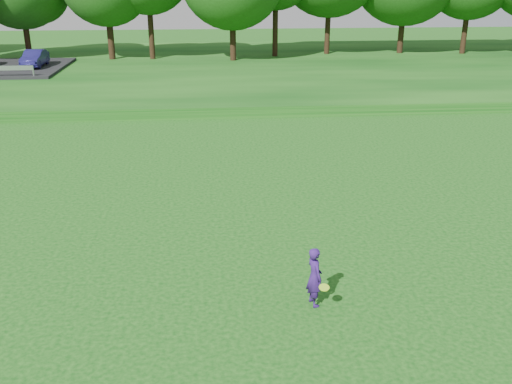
{
  "coord_description": "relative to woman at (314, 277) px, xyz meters",
  "views": [
    {
      "loc": [
        -1.55,
        -10.51,
        7.25
      ],
      "look_at": [
        -0.22,
        4.82,
        1.3
      ],
      "focal_mm": 40.0,
      "sensor_mm": 36.0,
      "label": 1
    }
  ],
  "objects": [
    {
      "name": "woman",
      "position": [
        0.0,
        0.0,
        0.0
      ],
      "size": [
        0.49,
        0.9,
        1.45
      ],
      "color": "#341665",
      "rests_on": "ground"
    },
    {
      "name": "ground",
      "position": [
        -0.78,
        -0.82,
        -0.72
      ],
      "size": [
        140.0,
        140.0,
        0.0
      ],
      "primitive_type": "plane",
      "color": "#0C3F0E",
      "rests_on": "ground"
    },
    {
      "name": "berm",
      "position": [
        -0.78,
        33.18,
        -0.42
      ],
      "size": [
        130.0,
        30.0,
        0.6
      ],
      "primitive_type": "cube",
      "color": "#0C3F0E",
      "rests_on": "ground"
    },
    {
      "name": "walking_path",
      "position": [
        -0.78,
        19.18,
        -0.7
      ],
      "size": [
        130.0,
        1.6,
        0.04
      ],
      "primitive_type": "cube",
      "color": "gray",
      "rests_on": "ground"
    }
  ]
}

